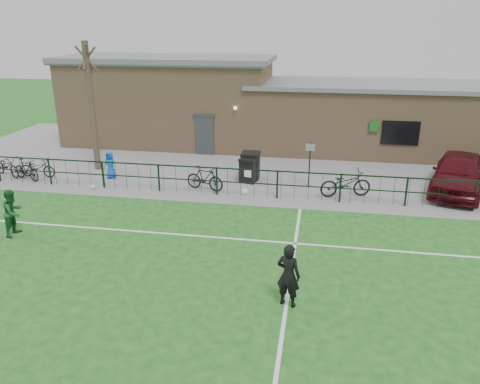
% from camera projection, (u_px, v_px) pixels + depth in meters
% --- Properties ---
extents(ground, '(90.00, 90.00, 0.00)m').
position_uv_depth(ground, '(206.00, 307.00, 11.82)').
color(ground, '#195318').
rests_on(ground, ground).
extents(paving_strip, '(34.00, 13.00, 0.02)m').
position_uv_depth(paving_strip, '(268.00, 160.00, 24.31)').
color(paving_strip, slate).
rests_on(paving_strip, ground).
extents(pitch_line_touch, '(28.00, 0.10, 0.01)m').
position_uv_depth(pitch_line_touch, '(252.00, 199.00, 19.04)').
color(pitch_line_touch, white).
rests_on(pitch_line_touch, ground).
extents(pitch_line_mid, '(28.00, 0.10, 0.01)m').
position_uv_depth(pitch_line_mid, '(235.00, 239.00, 15.52)').
color(pitch_line_mid, white).
rests_on(pitch_line_mid, ground).
extents(pitch_line_perp, '(0.10, 16.00, 0.01)m').
position_uv_depth(pitch_line_perp, '(285.00, 315.00, 11.49)').
color(pitch_line_perp, white).
rests_on(pitch_line_perp, ground).
extents(perimeter_fence, '(28.00, 0.10, 1.20)m').
position_uv_depth(perimeter_fence, '(253.00, 183.00, 19.02)').
color(perimeter_fence, black).
rests_on(perimeter_fence, ground).
extents(bare_tree, '(0.30, 0.30, 6.00)m').
position_uv_depth(bare_tree, '(92.00, 108.00, 21.80)').
color(bare_tree, '#413327').
rests_on(bare_tree, ground).
extents(wheelie_bin_left, '(0.76, 0.86, 1.14)m').
position_uv_depth(wheelie_bin_left, '(251.00, 167.00, 21.25)').
color(wheelie_bin_left, black).
rests_on(wheelie_bin_left, paving_strip).
extents(wheelie_bin_right, '(0.83, 0.90, 1.01)m').
position_uv_depth(wheelie_bin_right, '(249.00, 171.00, 20.88)').
color(wheelie_bin_right, black).
rests_on(wheelie_bin_right, paving_strip).
extents(sign_post, '(0.08, 0.08, 2.00)m').
position_uv_depth(sign_post, '(309.00, 164.00, 20.08)').
color(sign_post, black).
rests_on(sign_post, paving_strip).
extents(car_maroon, '(3.34, 5.20, 1.65)m').
position_uv_depth(car_maroon, '(458.00, 173.00, 19.53)').
color(car_maroon, '#480D12').
rests_on(car_maroon, paving_strip).
extents(bicycle_a, '(1.93, 1.34, 0.96)m').
position_uv_depth(bicycle_a, '(7.00, 166.00, 21.64)').
color(bicycle_a, black).
rests_on(bicycle_a, paving_strip).
extents(bicycle_b, '(1.68, 1.02, 0.98)m').
position_uv_depth(bicycle_b, '(26.00, 170.00, 21.08)').
color(bicycle_b, black).
rests_on(bicycle_b, paving_strip).
extents(bicycle_c, '(1.70, 0.64, 0.88)m').
position_uv_depth(bicycle_c, '(38.00, 168.00, 21.50)').
color(bicycle_c, black).
rests_on(bicycle_c, paving_strip).
extents(bicycle_d, '(1.79, 0.91, 1.04)m').
position_uv_depth(bicycle_d, '(205.00, 178.00, 19.82)').
color(bicycle_d, black).
rests_on(bicycle_d, paving_strip).
extents(bicycle_e, '(2.23, 1.30, 1.11)m').
position_uv_depth(bicycle_e, '(345.00, 184.00, 19.06)').
color(bicycle_e, black).
rests_on(bicycle_e, paving_strip).
extents(spectator_child, '(0.63, 0.42, 1.25)m').
position_uv_depth(spectator_child, '(110.00, 165.00, 21.28)').
color(spectator_child, blue).
rests_on(spectator_child, paving_strip).
extents(goalkeeper_kick, '(2.05, 3.32, 2.02)m').
position_uv_depth(goalkeeper_kick, '(287.00, 273.00, 11.70)').
color(goalkeeper_kick, black).
rests_on(goalkeeper_kick, ground).
extents(outfield_player, '(0.65, 0.81, 1.60)m').
position_uv_depth(outfield_player, '(13.00, 212.00, 15.60)').
color(outfield_player, '#175326').
rests_on(outfield_player, ground).
extents(ball_ground, '(0.22, 0.22, 0.22)m').
position_uv_depth(ball_ground, '(93.00, 187.00, 20.06)').
color(ball_ground, white).
rests_on(ball_ground, ground).
extents(clubhouse, '(24.25, 5.40, 4.96)m').
position_uv_depth(clubhouse, '(260.00, 107.00, 26.47)').
color(clubhouse, tan).
rests_on(clubhouse, ground).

